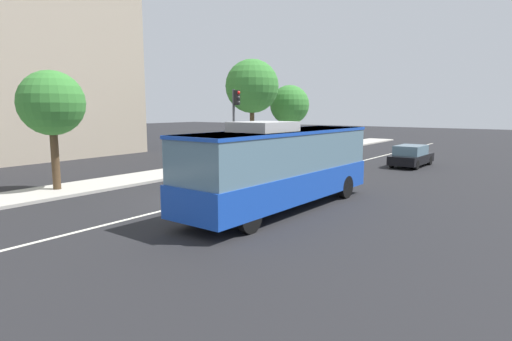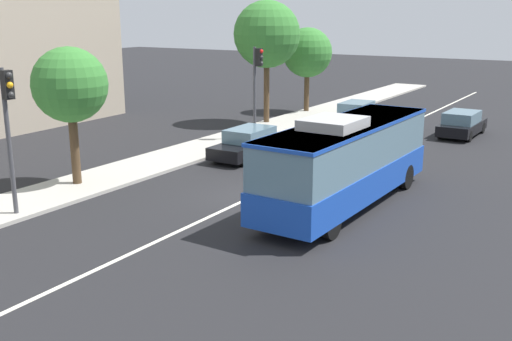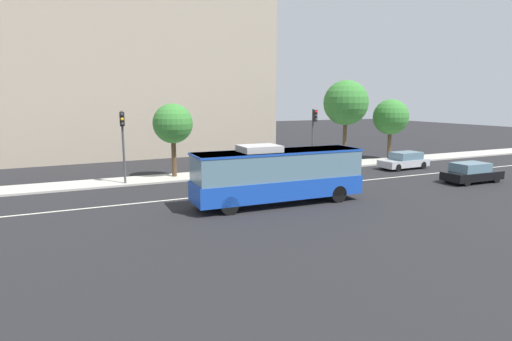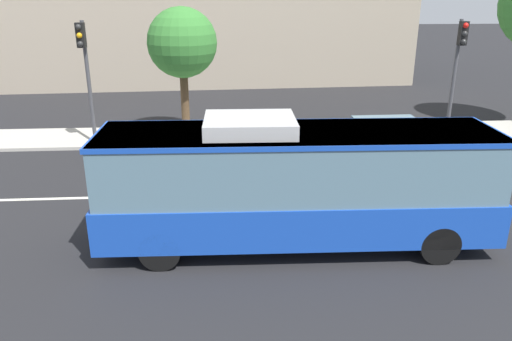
{
  "view_description": "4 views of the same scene",
  "coord_description": "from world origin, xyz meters",
  "px_view_note": "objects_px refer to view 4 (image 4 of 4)",
  "views": [
    {
      "loc": [
        -12.86,
        -12.42,
        3.93
      ],
      "look_at": [
        0.4,
        -2.6,
        1.51
      ],
      "focal_mm": 29.58,
      "sensor_mm": 36.0,
      "label": 1
    },
    {
      "loc": [
        -18.9,
        -11.99,
        6.91
      ],
      "look_at": [
        -1.33,
        -0.97,
        1.48
      ],
      "focal_mm": 42.05,
      "sensor_mm": 36.0,
      "label": 2
    },
    {
      "loc": [
        -10.11,
        -24.23,
        5.97
      ],
      "look_at": [
        0.56,
        -1.14,
        1.61
      ],
      "focal_mm": 29.09,
      "sensor_mm": 36.0,
      "label": 3
    },
    {
      "loc": [
        -0.95,
        -15.15,
        6.4
      ],
      "look_at": [
        -0.02,
        -1.41,
        1.34
      ],
      "focal_mm": 34.93,
      "sensor_mm": 36.0,
      "label": 4
    }
  ],
  "objects_px": {
    "traffic_light_near_corner": "(85,63)",
    "traffic_light_far_corner": "(458,60)",
    "sedan_black": "(382,138)",
    "street_tree_kerbside_right": "(182,43)",
    "transit_bus": "(296,180)"
  },
  "relations": [
    {
      "from": "sedan_black",
      "to": "traffic_light_near_corner",
      "type": "xyz_separation_m",
      "value": [
        -11.88,
        1.89,
        2.84
      ]
    },
    {
      "from": "transit_bus",
      "to": "street_tree_kerbside_right",
      "type": "distance_m",
      "value": 11.25
    },
    {
      "from": "transit_bus",
      "to": "traffic_light_far_corner",
      "type": "relative_size",
      "value": 1.93
    },
    {
      "from": "sedan_black",
      "to": "traffic_light_far_corner",
      "type": "relative_size",
      "value": 0.87
    },
    {
      "from": "traffic_light_far_corner",
      "to": "transit_bus",
      "type": "bearing_deg",
      "value": -41.86
    },
    {
      "from": "street_tree_kerbside_right",
      "to": "sedan_black",
      "type": "bearing_deg",
      "value": -21.72
    },
    {
      "from": "sedan_black",
      "to": "traffic_light_near_corner",
      "type": "bearing_deg",
      "value": -9.8
    },
    {
      "from": "sedan_black",
      "to": "street_tree_kerbside_right",
      "type": "height_order",
      "value": "street_tree_kerbside_right"
    },
    {
      "from": "sedan_black",
      "to": "traffic_light_far_corner",
      "type": "distance_m",
      "value": 4.83
    },
    {
      "from": "transit_bus",
      "to": "traffic_light_far_corner",
      "type": "distance_m",
      "value": 12.15
    },
    {
      "from": "traffic_light_near_corner",
      "to": "traffic_light_far_corner",
      "type": "relative_size",
      "value": 1.0
    },
    {
      "from": "transit_bus",
      "to": "sedan_black",
      "type": "relative_size",
      "value": 2.22
    },
    {
      "from": "traffic_light_near_corner",
      "to": "transit_bus",
      "type": "bearing_deg",
      "value": 44.46
    },
    {
      "from": "traffic_light_far_corner",
      "to": "street_tree_kerbside_right",
      "type": "relative_size",
      "value": 0.91
    },
    {
      "from": "traffic_light_near_corner",
      "to": "traffic_light_far_corner",
      "type": "bearing_deg",
      "value": 94.88
    }
  ]
}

